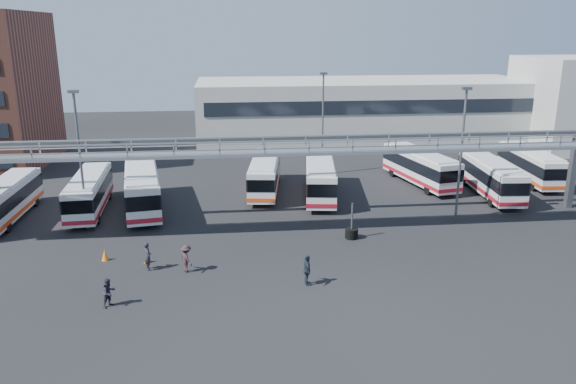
{
  "coord_description": "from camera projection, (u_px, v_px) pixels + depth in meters",
  "views": [
    {
      "loc": [
        -5.48,
        -32.63,
        14.32
      ],
      "look_at": [
        -1.23,
        6.0,
        2.95
      ],
      "focal_mm": 35.0,
      "sensor_mm": 36.0,
      "label": 1
    }
  ],
  "objects": [
    {
      "name": "bus_9",
      "position": [
        530.0,
        164.0,
        54.02
      ],
      "size": [
        3.16,
        10.41,
        3.11
      ],
      "rotation": [
        0.0,
        0.0,
        -0.08
      ],
      "color": "silver",
      "rests_on": "ground"
    },
    {
      "name": "pedestrian_d",
      "position": [
        307.0,
        270.0,
        32.3
      ],
      "size": [
        0.55,
        1.11,
        1.83
      ],
      "primitive_type": "imported",
      "rotation": [
        0.0,
        0.0,
        1.66
      ],
      "color": "#1C2732",
      "rests_on": "ground"
    },
    {
      "name": "bus_2",
      "position": [
        142.0,
        187.0,
        45.58
      ],
      "size": [
        4.27,
        11.44,
        3.4
      ],
      "rotation": [
        0.0,
        0.0,
        0.15
      ],
      "color": "silver",
      "rests_on": "ground"
    },
    {
      "name": "bus_0",
      "position": [
        7.0,
        198.0,
        43.34
      ],
      "size": [
        2.36,
        9.98,
        3.03
      ],
      "rotation": [
        0.0,
        0.0,
        -0.0
      ],
      "color": "silver",
      "rests_on": "ground"
    },
    {
      "name": "cone_right",
      "position": [
        147.0,
        258.0,
        35.55
      ],
      "size": [
        0.52,
        0.52,
        0.65
      ],
      "primitive_type": "cone",
      "rotation": [
        0.0,
        0.0,
        -0.32
      ],
      "color": "orange",
      "rests_on": "ground"
    },
    {
      "name": "tire_stack",
      "position": [
        352.0,
        232.0,
        39.65
      ],
      "size": [
        0.91,
        0.91,
        2.61
      ],
      "color": "black",
      "rests_on": "ground"
    },
    {
      "name": "cone_left",
      "position": [
        105.0,
        255.0,
        35.9
      ],
      "size": [
        0.52,
        0.52,
        0.71
      ],
      "primitive_type": "cone",
      "rotation": [
        0.0,
        0.0,
        -0.2
      ],
      "color": "orange",
      "rests_on": "ground"
    },
    {
      "name": "pedestrian_c",
      "position": [
        187.0,
        259.0,
        34.06
      ],
      "size": [
        1.11,
        1.29,
        1.73
      ],
      "primitive_type": "imported",
      "rotation": [
        0.0,
        0.0,
        2.08
      ],
      "color": "#302023",
      "rests_on": "ground"
    },
    {
      "name": "bus_5",
      "position": [
        320.0,
        177.0,
        49.07
      ],
      "size": [
        3.91,
        10.88,
        3.23
      ],
      "rotation": [
        0.0,
        0.0,
        -0.14
      ],
      "color": "silver",
      "rests_on": "ground"
    },
    {
      "name": "pedestrian_a",
      "position": [
        148.0,
        256.0,
        34.37
      ],
      "size": [
        0.63,
        0.76,
        1.78
      ],
      "primitive_type": "imported",
      "rotation": [
        0.0,
        0.0,
        1.94
      ],
      "color": "black",
      "rests_on": "ground"
    },
    {
      "name": "warehouse",
      "position": [
        363.0,
        112.0,
        72.11
      ],
      "size": [
        42.0,
        14.0,
        8.0
      ],
      "primitive_type": "cube",
      "color": "#9E9E99",
      "rests_on": "ground"
    },
    {
      "name": "light_pole_back",
      "position": [
        323.0,
        118.0,
        55.52
      ],
      "size": [
        0.7,
        0.35,
        10.21
      ],
      "color": "#4C4F54",
      "rests_on": "ground"
    },
    {
      "name": "pedestrian_b",
      "position": [
        109.0,
        292.0,
        29.85
      ],
      "size": [
        0.96,
        0.98,
        1.6
      ],
      "primitive_type": "imported",
      "rotation": [
        0.0,
        0.0,
        0.86
      ],
      "color": "#22202D",
      "rests_on": "ground"
    },
    {
      "name": "bus_1",
      "position": [
        89.0,
        192.0,
        45.03
      ],
      "size": [
        2.89,
        10.19,
        3.06
      ],
      "rotation": [
        0.0,
        0.0,
        0.06
      ],
      "color": "silver",
      "rests_on": "ground"
    },
    {
      "name": "gantry",
      "position": [
        305.0,
        157.0,
        39.78
      ],
      "size": [
        51.4,
        5.15,
        7.1
      ],
      "color": "gray",
      "rests_on": "ground"
    },
    {
      "name": "ground",
      "position": [
        317.0,
        262.0,
        35.72
      ],
      "size": [
        140.0,
        140.0,
        0.0
      ],
      "primitive_type": "plane",
      "color": "black",
      "rests_on": "ground"
    },
    {
      "name": "bus_8",
      "position": [
        491.0,
        176.0,
        49.47
      ],
      "size": [
        3.22,
        10.57,
        3.16
      ],
      "rotation": [
        0.0,
        0.0,
        -0.08
      ],
      "color": "silver",
      "rests_on": "ground"
    },
    {
      "name": "bus_7",
      "position": [
        420.0,
        166.0,
        53.04
      ],
      "size": [
        4.45,
        10.8,
        3.2
      ],
      "rotation": [
        0.0,
        0.0,
        0.2
      ],
      "color": "silver",
      "rests_on": "ground"
    },
    {
      "name": "bus_4",
      "position": [
        265.0,
        174.0,
        50.48
      ],
      "size": [
        3.73,
        10.49,
        3.12
      ],
      "rotation": [
        0.0,
        0.0,
        -0.13
      ],
      "color": "silver",
      "rests_on": "ground"
    },
    {
      "name": "light_pole_mid",
      "position": [
        462.0,
        147.0,
        42.05
      ],
      "size": [
        0.7,
        0.35,
        10.21
      ],
      "color": "#4C4F54",
      "rests_on": "ground"
    },
    {
      "name": "light_pole_left",
      "position": [
        80.0,
        153.0,
        40.07
      ],
      "size": [
        0.7,
        0.35,
        10.21
      ],
      "color": "#4C4F54",
      "rests_on": "ground"
    }
  ]
}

